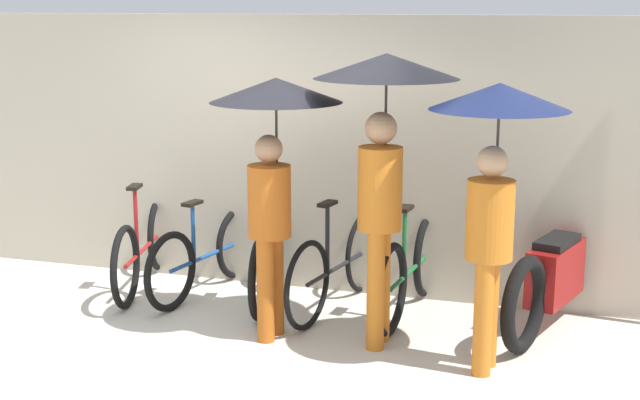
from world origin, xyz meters
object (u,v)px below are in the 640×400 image
object	(u,v)px
parked_bicycle_4	(410,270)
pedestrian_trailing	(496,150)
parked_bicycle_3	(338,265)
motorcycle	(555,277)
pedestrian_leading	(274,136)
parked_bicycle_2	(272,259)
parked_bicycle_0	(144,247)
pedestrian_center	(384,116)
parked_bicycle_1	(207,254)

from	to	relation	value
parked_bicycle_4	pedestrian_trailing	world-z (taller)	pedestrian_trailing
parked_bicycle_3	motorcycle	distance (m)	1.73
pedestrian_leading	pedestrian_trailing	distance (m)	1.63
parked_bicycle_2	pedestrian_trailing	xyz separation A→B (m)	(1.93, -0.90, 1.17)
parked_bicycle_2	parked_bicycle_4	world-z (taller)	parked_bicycle_2
parked_bicycle_3	motorcycle	size ratio (longest dim) A/B	0.91
parked_bicycle_0	pedestrian_leading	xyz separation A→B (m)	(1.51, -0.73, 1.17)
parked_bicycle_3	parked_bicycle_4	size ratio (longest dim) A/B	1.00
parked_bicycle_4	pedestrian_center	distance (m)	1.47
parked_bicycle_3	parked_bicycle_2	bearing A→B (deg)	94.43
parked_bicycle_4	pedestrian_leading	distance (m)	1.64
parked_bicycle_0	parked_bicycle_3	xyz separation A→B (m)	(1.81, -0.04, 0.01)
parked_bicycle_0	parked_bicycle_1	distance (m)	0.60
pedestrian_leading	motorcycle	xyz separation A→B (m)	(2.03, 0.78, -1.13)
parked_bicycle_1	parked_bicycle_3	world-z (taller)	parked_bicycle_3
pedestrian_leading	motorcycle	bearing A→B (deg)	25.13
parked_bicycle_1	pedestrian_leading	world-z (taller)	pedestrian_leading
pedestrian_center	pedestrian_leading	bearing A→B (deg)	-173.13
pedestrian_center	pedestrian_trailing	xyz separation A→B (m)	(0.82, -0.24, -0.17)
pedestrian_trailing	parked_bicycle_1	bearing A→B (deg)	166.38
parked_bicycle_1	pedestrian_center	xyz separation A→B (m)	(1.71, -0.64, 1.35)
parked_bicycle_2	pedestrian_center	xyz separation A→B (m)	(1.11, -0.66, 1.34)
parked_bicycle_0	pedestrian_leading	world-z (taller)	pedestrian_leading
parked_bicycle_2	motorcycle	xyz separation A→B (m)	(2.34, 0.04, 0.05)
parked_bicycle_4	pedestrian_leading	world-z (taller)	pedestrian_leading
pedestrian_trailing	motorcycle	bearing A→B (deg)	72.33
pedestrian_leading	parked_bicycle_1	bearing A→B (deg)	145.00
parked_bicycle_2	parked_bicycle_3	distance (m)	0.61
parked_bicycle_2	pedestrian_leading	world-z (taller)	pedestrian_leading
parked_bicycle_0	parked_bicycle_1	size ratio (longest dim) A/B	1.06
parked_bicycle_4	pedestrian_leading	bearing A→B (deg)	134.39
pedestrian_center	motorcycle	world-z (taller)	pedestrian_center
parked_bicycle_0	parked_bicycle_1	bearing A→B (deg)	-101.97
parked_bicycle_0	parked_bicycle_2	distance (m)	1.20
parked_bicycle_1	motorcycle	world-z (taller)	parked_bicycle_1
parked_bicycle_1	parked_bicycle_4	bearing A→B (deg)	-79.83
motorcycle	pedestrian_center	bearing A→B (deg)	136.34
parked_bicycle_0	parked_bicycle_1	xyz separation A→B (m)	(0.60, 0.01, -0.02)
parked_bicycle_0	pedestrian_center	xyz separation A→B (m)	(2.32, -0.64, 1.33)
parked_bicycle_0	parked_bicycle_4	bearing A→B (deg)	-102.50
parked_bicycle_1	parked_bicycle_2	size ratio (longest dim) A/B	1.01
parked_bicycle_0	pedestrian_trailing	xyz separation A→B (m)	(3.14, -0.88, 1.16)
parked_bicycle_0	parked_bicycle_3	size ratio (longest dim) A/B	1.01
pedestrian_leading	pedestrian_trailing	size ratio (longest dim) A/B	0.99
parked_bicycle_4	pedestrian_center	xyz separation A→B (m)	(-0.09, -0.64, 1.32)
pedestrian_center	pedestrian_trailing	world-z (taller)	pedestrian_center
parked_bicycle_0	motorcycle	world-z (taller)	parked_bicycle_0
pedestrian_trailing	motorcycle	distance (m)	1.51
parked_bicycle_3	pedestrian_leading	xyz separation A→B (m)	(-0.30, -0.69, 1.16)
parked_bicycle_0	parked_bicycle_2	xyz separation A→B (m)	(1.20, 0.02, -0.01)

